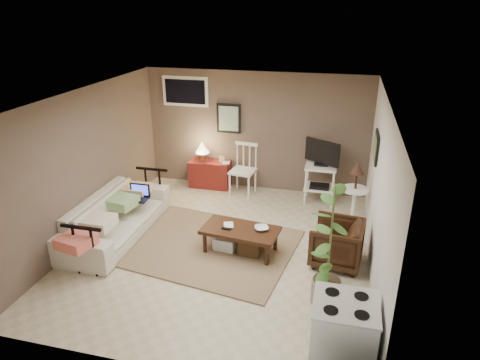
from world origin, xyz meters
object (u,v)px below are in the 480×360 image
(sofa, at_px, (116,210))
(side_table, at_px, (355,187))
(stove, at_px, (343,336))
(potted_plant, at_px, (330,243))
(spindle_chair, at_px, (243,171))
(armchair, at_px, (337,241))
(tv_stand, at_px, (321,170))
(coffee_table, at_px, (240,238))
(red_console, at_px, (209,171))

(sofa, relative_size, side_table, 1.95)
(stove, bearing_deg, potted_plant, 101.41)
(side_table, bearing_deg, potted_plant, -98.36)
(spindle_chair, distance_m, armchair, 2.86)
(side_table, height_order, stove, side_table)
(side_table, relative_size, stove, 1.39)
(tv_stand, bearing_deg, side_table, -54.69)
(side_table, bearing_deg, coffee_table, -143.10)
(red_console, relative_size, tv_stand, 0.79)
(tv_stand, bearing_deg, potted_plant, -84.22)
(coffee_table, height_order, red_console, red_console)
(tv_stand, relative_size, potted_plant, 0.74)
(coffee_table, bearing_deg, spindle_chair, 102.20)
(potted_plant, relative_size, stove, 1.96)
(tv_stand, relative_size, stove, 1.45)
(coffee_table, xyz_separation_m, stove, (1.58, -1.97, 0.18))
(side_table, distance_m, potted_plant, 2.20)
(potted_plant, bearing_deg, tv_stand, 95.78)
(armchair, xyz_separation_m, potted_plant, (-0.09, -0.97, 0.52))
(spindle_chair, bearing_deg, red_console, 167.26)
(spindle_chair, distance_m, stove, 4.63)
(spindle_chair, height_order, armchair, spindle_chair)
(stove, bearing_deg, red_console, 123.11)
(coffee_table, distance_m, tv_stand, 2.43)
(tv_stand, bearing_deg, stove, -82.75)
(red_console, distance_m, potted_plant, 4.21)
(sofa, height_order, side_table, side_table)
(armchair, bearing_deg, stove, 10.08)
(sofa, xyz_separation_m, potted_plant, (3.47, -0.95, 0.44))
(armchair, relative_size, potted_plant, 0.44)
(coffee_table, relative_size, armchair, 1.66)
(tv_stand, distance_m, armchair, 2.15)
(coffee_table, distance_m, stove, 2.53)
(armchair, bearing_deg, potted_plant, 1.35)
(sofa, bearing_deg, armchair, -89.64)
(red_console, height_order, potted_plant, potted_plant)
(coffee_table, height_order, tv_stand, tv_stand)
(sofa, bearing_deg, potted_plant, -105.26)
(sofa, relative_size, tv_stand, 1.88)
(sofa, xyz_separation_m, red_console, (0.87, 2.31, -0.12))
(spindle_chair, bearing_deg, coffee_table, -77.80)
(tv_stand, bearing_deg, sofa, -146.20)
(tv_stand, xyz_separation_m, side_table, (0.63, -0.89, 0.08))
(tv_stand, height_order, potted_plant, potted_plant)
(coffee_table, height_order, armchair, armchair)
(sofa, relative_size, armchair, 3.16)
(side_table, distance_m, armchair, 1.28)
(sofa, distance_m, potted_plant, 3.62)
(armchair, relative_size, stove, 0.86)
(coffee_table, xyz_separation_m, side_table, (1.68, 1.27, 0.49))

